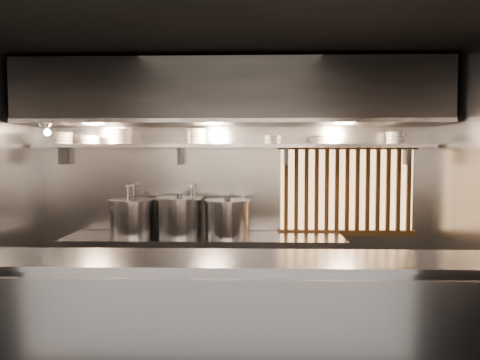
# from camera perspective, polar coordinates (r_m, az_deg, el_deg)

# --- Properties ---
(ceiling) EXTENTS (4.50, 4.50, 0.00)m
(ceiling) POSITION_cam_1_polar(r_m,az_deg,el_deg) (4.03, -1.85, 17.69)
(ceiling) COLOR black
(ceiling) RESTS_ON wall_back
(wall_back) EXTENTS (4.50, 0.00, 4.50)m
(wall_back) POSITION_cam_1_polar(r_m,az_deg,el_deg) (5.42, -0.84, -0.94)
(wall_back) COLOR gray
(wall_back) RESTS_ON floor
(serving_counter) EXTENTS (4.50, 0.56, 1.13)m
(serving_counter) POSITION_cam_1_polar(r_m,az_deg,el_deg) (3.19, -2.91, -19.36)
(serving_counter) COLOR #A0A0A5
(serving_counter) RESTS_ON floor
(cooking_bench) EXTENTS (3.00, 0.70, 0.90)m
(cooking_bench) POSITION_cam_1_polar(r_m,az_deg,el_deg) (5.23, -4.37, -11.66)
(cooking_bench) COLOR #A0A0A5
(cooking_bench) RESTS_ON floor
(bowl_shelf) EXTENTS (4.40, 0.34, 0.04)m
(bowl_shelf) POSITION_cam_1_polar(r_m,az_deg,el_deg) (5.22, -0.93, 4.18)
(bowl_shelf) COLOR #A0A0A5
(bowl_shelf) RESTS_ON wall_back
(exhaust_hood) EXTENTS (4.40, 0.81, 0.65)m
(exhaust_hood) POSITION_cam_1_polar(r_m,az_deg,el_deg) (5.04, -1.05, 10.42)
(exhaust_hood) COLOR #2D2D30
(exhaust_hood) RESTS_ON ceiling
(wood_screen) EXTENTS (1.56, 0.09, 1.04)m
(wood_screen) POSITION_cam_1_polar(r_m,az_deg,el_deg) (5.47, 12.88, -1.19)
(wood_screen) COLOR #FFBE72
(wood_screen) RESTS_ON wall_back
(faucet_left) EXTENTS (0.04, 0.30, 0.50)m
(faucet_left) POSITION_cam_1_polar(r_m,az_deg,el_deg) (5.47, -13.04, -1.96)
(faucet_left) COLOR silver
(faucet_left) RESTS_ON wall_back
(faucet_right) EXTENTS (0.04, 0.30, 0.50)m
(faucet_right) POSITION_cam_1_polar(r_m,az_deg,el_deg) (5.33, -5.74, -2.02)
(faucet_right) COLOR silver
(faucet_right) RESTS_ON wall_back
(heat_lamp) EXTENTS (0.25, 0.35, 0.20)m
(heat_lamp) POSITION_cam_1_polar(r_m,az_deg,el_deg) (5.21, -22.63, 6.00)
(heat_lamp) COLOR #A0A0A5
(heat_lamp) RESTS_ON exhaust_hood
(pendant_bulb) EXTENTS (0.09, 0.09, 0.19)m
(pendant_bulb) POSITION_cam_1_polar(r_m,az_deg,el_deg) (5.11, -2.12, 5.12)
(pendant_bulb) COLOR #2D2D30
(pendant_bulb) RESTS_ON exhaust_hood
(stock_pot_left) EXTENTS (0.54, 0.54, 0.46)m
(stock_pot_left) POSITION_cam_1_polar(r_m,az_deg,el_deg) (5.17, -7.36, -4.38)
(stock_pot_left) COLOR #A0A0A5
(stock_pot_left) RESTS_ON cooking_bench
(stock_pot_mid) EXTENTS (0.54, 0.54, 0.43)m
(stock_pot_mid) POSITION_cam_1_polar(r_m,az_deg,el_deg) (5.28, -12.99, -4.41)
(stock_pot_mid) COLOR #A0A0A5
(stock_pot_mid) RESTS_ON cooking_bench
(stock_pot_right) EXTENTS (0.65, 0.65, 0.44)m
(stock_pot_right) POSITION_cam_1_polar(r_m,az_deg,el_deg) (5.08, -1.54, -4.63)
(stock_pot_right) COLOR #A0A0A5
(stock_pot_right) RESTS_ON cooking_bench
(bowl_stack_0) EXTENTS (0.24, 0.24, 0.13)m
(bowl_stack_0) POSITION_cam_1_polar(r_m,az_deg,el_deg) (5.65, -20.88, 4.77)
(bowl_stack_0) COLOR silver
(bowl_stack_0) RESTS_ON bowl_shelf
(bowl_stack_1) EXTENTS (0.22, 0.22, 0.09)m
(bowl_stack_1) POSITION_cam_1_polar(r_m,az_deg,el_deg) (5.53, -17.77, 4.67)
(bowl_stack_1) COLOR silver
(bowl_stack_1) RESTS_ON bowl_shelf
(bowl_stack_2) EXTENTS (0.21, 0.21, 0.17)m
(bowl_stack_2) POSITION_cam_1_polar(r_m,az_deg,el_deg) (5.42, -14.09, 5.16)
(bowl_stack_2) COLOR silver
(bowl_stack_2) RESTS_ON bowl_shelf
(bowl_stack_3) EXTENTS (0.24, 0.24, 0.17)m
(bowl_stack_3) POSITION_cam_1_polar(r_m,az_deg,el_deg) (5.26, -5.36, 5.30)
(bowl_stack_3) COLOR silver
(bowl_stack_3) RESTS_ON bowl_shelf
(bowl_stack_4) EXTENTS (0.20, 0.20, 0.09)m
(bowl_stack_4) POSITION_cam_1_polar(r_m,az_deg,el_deg) (5.22, 4.05, 4.91)
(bowl_stack_4) COLOR silver
(bowl_stack_4) RESTS_ON bowl_shelf
(bowl_stack_5) EXTENTS (0.22, 0.22, 0.09)m
(bowl_stack_5) POSITION_cam_1_polar(r_m,az_deg,el_deg) (5.27, 9.66, 4.86)
(bowl_stack_5) COLOR silver
(bowl_stack_5) RESTS_ON bowl_shelf
(bowl_stack_6) EXTENTS (0.21, 0.21, 0.13)m
(bowl_stack_6) POSITION_cam_1_polar(r_m,az_deg,el_deg) (5.45, 18.40, 4.88)
(bowl_stack_6) COLOR silver
(bowl_stack_6) RESTS_ON bowl_shelf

